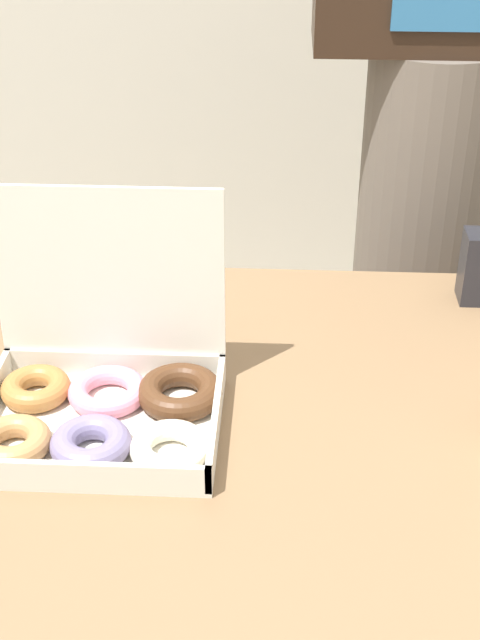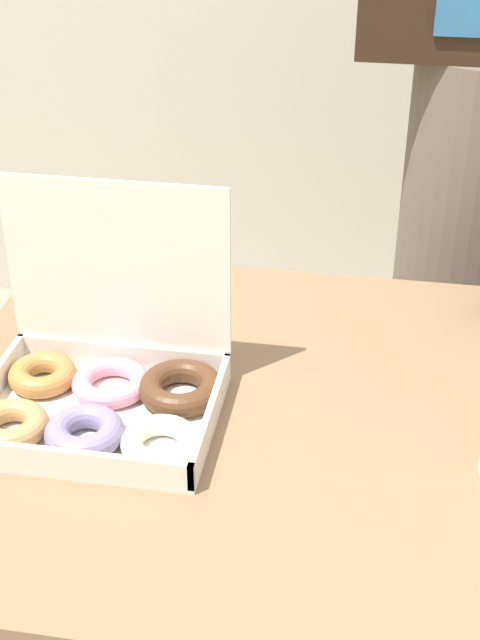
% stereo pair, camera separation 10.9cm
% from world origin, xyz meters
% --- Properties ---
extents(table, '(1.20, 0.78, 0.71)m').
position_xyz_m(table, '(0.00, 0.00, 0.35)').
color(table, brown).
rests_on(table, ground_plane).
extents(donut_box, '(0.32, 0.24, 0.28)m').
position_xyz_m(donut_box, '(-0.36, -0.04, 0.75)').
color(donut_box, silver).
rests_on(donut_box, table).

